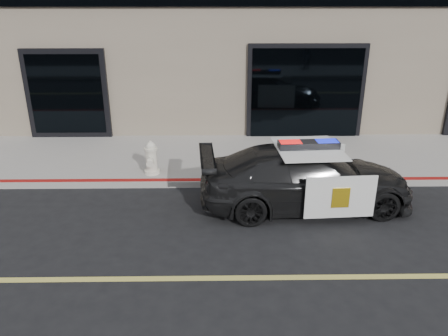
{
  "coord_description": "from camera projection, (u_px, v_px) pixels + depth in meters",
  "views": [
    {
      "loc": [
        -3.6,
        -5.76,
        4.2
      ],
      "look_at": [
        -3.48,
        2.2,
        1.0
      ],
      "focal_mm": 35.0,
      "sensor_mm": 36.0,
      "label": 1
    }
  ],
  "objects": [
    {
      "name": "ground",
      "position": [
        444.0,
        276.0,
        6.96
      ],
      "size": [
        120.0,
        120.0,
        0.0
      ],
      "primitive_type": "plane",
      "color": "black",
      "rests_on": "ground"
    },
    {
      "name": "fire_hydrant",
      "position": [
        151.0,
        159.0,
        10.39
      ],
      "size": [
        0.37,
        0.51,
        0.82
      ],
      "color": "silver",
      "rests_on": "sidewalk_n"
    },
    {
      "name": "sidewalk_n",
      "position": [
        351.0,
        157.0,
        11.8
      ],
      "size": [
        60.0,
        3.5,
        0.15
      ],
      "primitive_type": "cube",
      "color": "gray",
      "rests_on": "ground"
    },
    {
      "name": "police_car",
      "position": [
        306.0,
        178.0,
        9.03
      ],
      "size": [
        2.36,
        4.63,
        1.44
      ],
      "color": "black",
      "rests_on": "ground"
    }
  ]
}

